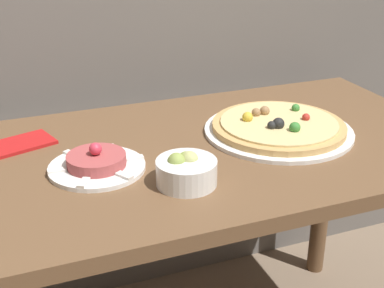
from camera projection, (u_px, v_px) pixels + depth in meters
The scene contains 5 objects.
dining_table at pixel (171, 187), 1.30m from camera, with size 1.45×0.69×0.72m.
pizza_plate at pixel (278, 127), 1.35m from camera, with size 0.38×0.38×0.05m.
tartare_plate at pixel (97, 164), 1.16m from camera, with size 0.21×0.21×0.06m.
small_bowl at pixel (186, 171), 1.10m from camera, with size 0.13×0.13×0.07m.
napkin at pixel (19, 144), 1.28m from camera, with size 0.18×0.14×0.01m.
Camera 1 is at (-0.36, -0.73, 1.26)m, focal length 50.00 mm.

